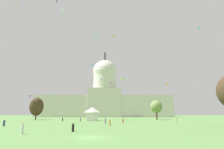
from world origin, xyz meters
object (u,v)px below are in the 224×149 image
object	(u,v)px
person_purple_lawn_far_right	(80,120)
kite_violet_high	(57,1)
person_purple_aisle_center	(105,121)
kite_turquoise_mid	(92,65)
person_black_mid_left	(63,119)
kite_yellow_high	(19,5)
person_tan_mid_right	(176,120)
kite_orange_mid	(167,84)
capitol_building	(105,98)
tree_west_far	(37,107)
kite_cyan_mid	(200,29)
kite_magenta_mid	(111,83)
kite_black_low	(30,96)
kite_gold_high	(113,36)
kite_red_mid	(92,71)
kite_blue_mid	(101,80)
event_tent	(92,114)
kite_white_high	(63,9)
person_black_front_center	(73,128)
person_white_mid_center	(22,129)
tree_east_mid	(156,107)
person_red_front_right	(123,121)
kite_green_high	(96,35)
person_orange_near_tree_west	(110,123)
kite_gold_high_b	(158,26)
kite_pink_high	(137,65)
kite_lime_mid	(123,79)
person_navy_near_tree_east	(4,123)
kite_yellow_mid	(146,69)

from	to	relation	value
person_purple_lawn_far_right	kite_violet_high	distance (m)	59.70
person_purple_aisle_center	kite_turquoise_mid	world-z (taller)	kite_turquoise_mid
person_black_mid_left	kite_yellow_high	bearing A→B (deg)	-5.83
person_tan_mid_right	kite_orange_mid	world-z (taller)	kite_orange_mid
capitol_building	tree_west_far	xyz separation A→B (m)	(-34.99, -93.85, -12.57)
kite_cyan_mid	kite_magenta_mid	bearing A→B (deg)	21.10
kite_black_low	kite_turquoise_mid	world-z (taller)	kite_turquoise_mid
person_purple_lawn_far_right	kite_gold_high	xyz separation A→B (m)	(15.00, 43.24, 56.69)
kite_red_mid	kite_cyan_mid	size ratio (longest dim) A/B	0.66
kite_blue_mid	kite_cyan_mid	xyz separation A→B (m)	(37.32, -100.34, -0.88)
event_tent	person_black_mid_left	bearing A→B (deg)	-161.80
kite_cyan_mid	kite_white_high	world-z (taller)	kite_white_high
person_black_front_center	person_white_mid_center	bearing A→B (deg)	163.59
tree_east_mid	person_purple_aisle_center	distance (m)	48.34
event_tent	person_red_front_right	distance (m)	24.01
kite_magenta_mid	kite_white_high	bearing A→B (deg)	-27.22
kite_red_mid	kite_green_high	distance (m)	18.36
person_black_mid_left	kite_red_mid	world-z (taller)	kite_red_mid
person_orange_near_tree_west	kite_gold_high_b	bearing A→B (deg)	-123.14
capitol_building	person_tan_mid_right	distance (m)	126.01
kite_magenta_mid	person_purple_aisle_center	bearing A→B (deg)	-7.18
person_tan_mid_right	kite_pink_high	distance (m)	64.04
kite_lime_mid	kite_black_low	distance (m)	53.78
kite_gold_high	kite_magenta_mid	world-z (taller)	kite_gold_high
tree_east_mid	tree_west_far	bearing A→B (deg)	-179.66
kite_lime_mid	kite_black_low	xyz separation A→B (m)	(-50.36, -14.47, -12.14)
person_navy_near_tree_east	kite_orange_mid	world-z (taller)	kite_orange_mid
person_tan_mid_right	kite_blue_mid	bearing A→B (deg)	-54.52
kite_yellow_mid	kite_red_mid	xyz separation A→B (m)	(-30.81, -13.88, -4.75)
tree_west_far	person_orange_near_tree_west	xyz separation A→B (m)	(39.18, -50.85, -6.21)
person_red_front_right	kite_blue_mid	size ratio (longest dim) A/B	1.33
person_purple_aisle_center	kite_pink_high	xyz separation A→B (m)	(21.19, 64.25, 36.44)
person_purple_lawn_far_right	kite_orange_mid	distance (m)	63.49
kite_magenta_mid	kite_gold_high_b	bearing A→B (deg)	38.83
kite_gold_high	person_purple_aisle_center	bearing A→B (deg)	-173.20
kite_blue_mid	tree_east_mid	bearing A→B (deg)	106.73
tree_west_far	kite_violet_high	xyz separation A→B (m)	(12.60, -18.36, 51.50)
kite_lime_mid	kite_orange_mid	size ratio (longest dim) A/B	0.75
person_white_mid_center	person_black_mid_left	size ratio (longest dim) A/B	1.08
person_white_mid_center	kite_blue_mid	xyz separation A→B (m)	(7.36, 127.19, 31.43)
kite_turquoise_mid	kite_green_high	bearing A→B (deg)	-3.64
kite_pink_high	kite_white_high	bearing A→B (deg)	-179.35
person_white_mid_center	kite_black_low	xyz separation A→B (m)	(-27.84, 68.04, 11.58)
kite_pink_high	kite_orange_mid	xyz separation A→B (m)	(16.79, -13.42, -15.51)
person_navy_near_tree_east	kite_yellow_high	bearing A→B (deg)	-3.33
capitol_building	person_tan_mid_right	world-z (taller)	capitol_building
capitol_building	event_tent	distance (m)	109.31
person_black_mid_left	person_white_mid_center	bearing A→B (deg)	71.37
kite_yellow_mid	kite_orange_mid	distance (m)	18.47
tree_west_far	kite_green_high	distance (m)	50.29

